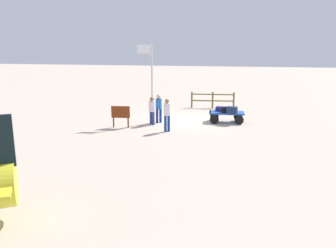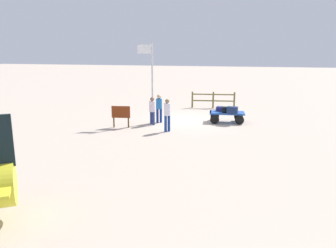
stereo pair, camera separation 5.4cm
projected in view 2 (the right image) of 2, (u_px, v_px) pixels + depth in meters
The scene contains 12 objects.
ground_plane at pixel (188, 120), 20.50m from camera, with size 120.00×120.00×0.00m, color #BBAA96.
luggage_cart at pixel (227, 115), 19.79m from camera, with size 2.08×1.28×0.62m.
suitcase_maroon at pixel (226, 110), 19.52m from camera, with size 0.52×0.41×0.33m.
suitcase_olive at pixel (232, 110), 19.27m from camera, with size 0.65×0.45×0.39m.
suitcase_tan at pixel (230, 109), 19.79m from camera, with size 0.64×0.48×0.27m.
suitcase_dark at pixel (220, 109), 20.03m from camera, with size 0.50×0.46×0.26m.
worker_lead at pixel (152, 109), 19.06m from camera, with size 0.48×0.48×1.59m.
worker_trailing at pixel (167, 113), 17.47m from camera, with size 0.49×0.49×1.72m.
worker_supervisor at pixel (159, 106), 19.61m from camera, with size 0.45×0.45×1.67m.
flagpole at pixel (151, 77), 19.14m from camera, with size 0.88×0.22×4.57m.
signboard at pixel (121, 114), 18.42m from camera, with size 1.02×0.17×1.19m.
wooden_fence at pixel (213, 99), 24.43m from camera, with size 3.13×0.43×1.17m.
Camera 2 is at (-3.21, 19.82, 4.32)m, focal length 36.04 mm.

